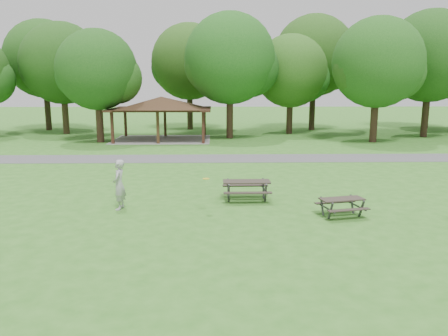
% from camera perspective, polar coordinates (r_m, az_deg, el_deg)
% --- Properties ---
extents(ground, '(160.00, 160.00, 0.00)m').
position_cam_1_polar(ground, '(15.14, -3.47, -7.74)').
color(ground, '#317020').
rests_on(ground, ground).
extents(asphalt_path, '(120.00, 3.20, 0.02)m').
position_cam_1_polar(asphalt_path, '(28.75, -2.45, 1.25)').
color(asphalt_path, '#4C4C4F').
rests_on(asphalt_path, ground).
extents(pavilion, '(8.60, 7.01, 3.76)m').
position_cam_1_polar(pavilion, '(38.65, -8.21, 8.19)').
color(pavilion, '#331B12').
rests_on(pavilion, ground).
extents(tree_row_c, '(8.19, 7.80, 10.67)m').
position_cam_1_polar(tree_row_c, '(45.75, -20.27, 12.41)').
color(tree_row_c, '#322416').
rests_on(tree_row_c, ground).
extents(tree_row_d, '(6.93, 6.60, 9.27)m').
position_cam_1_polar(tree_row_d, '(38.08, -16.12, 11.92)').
color(tree_row_d, '#332016').
rests_on(tree_row_d, ground).
extents(tree_row_e, '(8.40, 8.00, 11.02)m').
position_cam_1_polar(tree_row_e, '(39.44, 0.92, 13.76)').
color(tree_row_e, '#311F16').
rests_on(tree_row_e, ground).
extents(tree_row_f, '(7.35, 7.00, 9.55)m').
position_cam_1_polar(tree_row_f, '(43.52, 8.81, 12.13)').
color(tree_row_f, black).
rests_on(tree_row_f, ground).
extents(tree_row_g, '(7.77, 7.40, 10.25)m').
position_cam_1_polar(tree_row_g, '(38.82, 19.54, 12.53)').
color(tree_row_g, black).
rests_on(tree_row_g, ground).
extents(tree_row_h, '(8.61, 8.20, 11.37)m').
position_cam_1_polar(tree_row_h, '(44.44, 25.41, 12.73)').
color(tree_row_h, black).
rests_on(tree_row_h, ground).
extents(tree_deep_a, '(8.40, 8.00, 11.38)m').
position_cam_1_polar(tree_deep_a, '(50.07, -22.33, 12.77)').
color(tree_deep_a, black).
rests_on(tree_deep_a, ground).
extents(tree_deep_b, '(8.40, 8.00, 11.13)m').
position_cam_1_polar(tree_deep_b, '(47.47, -4.43, 13.38)').
color(tree_deep_b, black).
rests_on(tree_deep_b, ground).
extents(tree_deep_c, '(8.82, 8.40, 11.90)m').
position_cam_1_polar(tree_deep_c, '(47.61, 11.80, 13.86)').
color(tree_deep_c, black).
rests_on(tree_deep_c, ground).
extents(tree_deep_d, '(8.40, 8.00, 11.27)m').
position_cam_1_polar(tree_deep_d, '(53.37, 25.45, 12.26)').
color(tree_deep_d, black).
rests_on(tree_deep_d, ground).
extents(picnic_table_middle, '(1.99, 1.62, 0.86)m').
position_cam_1_polar(picnic_table_middle, '(18.41, 2.96, -2.30)').
color(picnic_table_middle, '#2C2620').
rests_on(picnic_table_middle, ground).
extents(picnic_table_far, '(1.86, 1.62, 0.70)m').
position_cam_1_polar(picnic_table_far, '(16.79, 15.13, -4.39)').
color(picnic_table_far, '#2E2721').
rests_on(picnic_table_far, ground).
extents(frisbee_in_flight, '(0.31, 0.31, 0.02)m').
position_cam_1_polar(frisbee_in_flight, '(16.38, -2.36, -1.40)').
color(frisbee_in_flight, gold).
rests_on(frisbee_in_flight, ground).
extents(frisbee_thrower, '(0.52, 0.75, 1.97)m').
position_cam_1_polar(frisbee_thrower, '(17.47, -13.55, -2.14)').
color(frisbee_thrower, '#A5A4A7').
rests_on(frisbee_thrower, ground).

